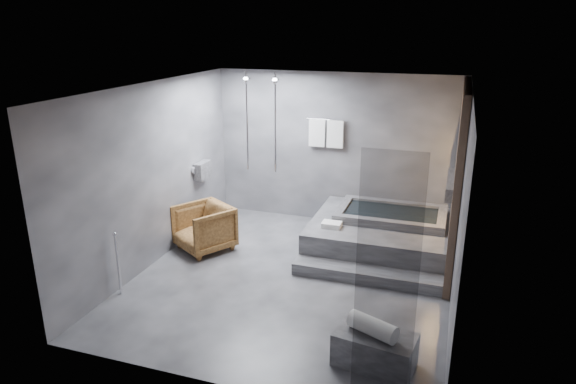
% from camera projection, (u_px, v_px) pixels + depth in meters
% --- Properties ---
extents(room, '(5.00, 5.04, 2.82)m').
position_uv_depth(room, '(325.00, 164.00, 7.21)').
color(room, '#313134').
rests_on(room, ground).
extents(tub_deck, '(2.20, 2.00, 0.50)m').
position_uv_depth(tub_deck, '(379.00, 235.00, 8.56)').
color(tub_deck, '#37373A').
rests_on(tub_deck, ground).
extents(tub_step, '(2.20, 0.36, 0.18)m').
position_uv_depth(tub_step, '(366.00, 275.00, 7.55)').
color(tub_step, '#37373A').
rests_on(tub_step, ground).
extents(concrete_bench, '(0.93, 0.60, 0.39)m').
position_uv_depth(concrete_bench, '(375.00, 350.00, 5.65)').
color(concrete_bench, '#333336').
rests_on(concrete_bench, ground).
extents(driftwood_chair, '(1.14, 1.15, 0.76)m').
position_uv_depth(driftwood_chair, '(204.00, 228.00, 8.51)').
color(driftwood_chair, '#482B12').
rests_on(driftwood_chair, ground).
extents(rolled_towel, '(0.59, 0.40, 0.20)m').
position_uv_depth(rolled_towel, '(373.00, 327.00, 5.55)').
color(rolled_towel, white).
rests_on(rolled_towel, concrete_bench).
extents(deck_towel, '(0.31, 0.23, 0.08)m').
position_uv_depth(deck_towel, '(332.00, 225.00, 8.23)').
color(deck_towel, white).
rests_on(deck_towel, tub_deck).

